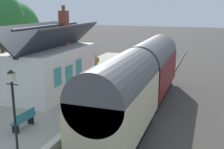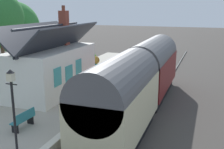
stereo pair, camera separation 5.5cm
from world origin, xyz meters
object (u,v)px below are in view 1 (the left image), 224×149
(planter_under_sign, at_px, (93,58))
(planter_edge_near, at_px, (96,61))
(planter_bench_left, at_px, (123,67))
(bench_by_lamp, at_px, (113,65))
(station_sign_board, at_px, (123,63))
(bench_platform_end, at_px, (24,119))
(station_building, at_px, (53,68))
(train, at_px, (140,79))
(tree_mid_background, at_px, (15,28))
(lamp_post_platform, at_px, (13,95))
(bench_mid_platform, at_px, (122,61))

(planter_under_sign, bearing_deg, planter_edge_near, -148.04)
(planter_bench_left, height_order, planter_under_sign, planter_under_sign)
(bench_by_lamp, relative_size, planter_under_sign, 1.51)
(planter_bench_left, height_order, station_sign_board, station_sign_board)
(bench_platform_end, height_order, planter_bench_left, bench_platform_end)
(station_building, xyz_separation_m, bench_platform_end, (-5.77, -1.83, -1.18))
(train, bearing_deg, tree_mid_background, 66.20)
(planter_edge_near, relative_size, planter_under_sign, 1.00)
(bench_platform_end, relative_size, station_sign_board, 0.90)
(bench_platform_end, relative_size, lamp_post_platform, 0.41)
(lamp_post_platform, relative_size, station_sign_board, 2.18)
(bench_mid_platform, relative_size, lamp_post_platform, 0.41)
(bench_mid_platform, height_order, lamp_post_platform, lamp_post_platform)
(bench_platform_end, bearing_deg, lamp_post_platform, -150.64)
(planter_bench_left, bearing_deg, planter_under_sign, 55.21)
(station_building, relative_size, planter_edge_near, 8.17)
(planter_edge_near, relative_size, tree_mid_background, 0.13)
(planter_under_sign, xyz_separation_m, station_sign_board, (-5.29, -4.90, 0.72))
(bench_mid_platform, bearing_deg, train, -156.13)
(tree_mid_background, bearing_deg, bench_platform_end, -141.34)
(station_building, relative_size, station_sign_board, 4.84)
(lamp_post_platform, xyz_separation_m, tree_mid_background, (14.68, 11.28, 1.29))
(planter_edge_near, bearing_deg, planter_under_sign, 31.96)
(planter_bench_left, bearing_deg, station_building, 161.54)
(train, bearing_deg, bench_platform_end, 147.55)
(bench_mid_platform, height_order, bench_platform_end, same)
(train, bearing_deg, station_building, 96.39)
(planter_under_sign, bearing_deg, planter_bench_left, -124.79)
(planter_edge_near, bearing_deg, station_building, -176.28)
(train, xyz_separation_m, station_sign_board, (4.70, 2.60, -0.08))
(bench_mid_platform, distance_m, bench_platform_end, 15.58)
(tree_mid_background, bearing_deg, planter_under_sign, -61.33)
(station_sign_board, bearing_deg, bench_by_lamp, 35.91)
(train, height_order, tree_mid_background, tree_mid_background)
(train, relative_size, lamp_post_platform, 4.55)
(train, height_order, planter_bench_left, train)
(lamp_post_platform, bearing_deg, bench_by_lamp, 4.75)
(station_building, relative_size, planter_under_sign, 8.15)
(bench_by_lamp, bearing_deg, bench_mid_platform, -5.94)
(station_sign_board, bearing_deg, tree_mid_background, 82.25)
(bench_mid_platform, distance_m, planter_edge_near, 2.57)
(bench_mid_platform, bearing_deg, planter_under_sign, 76.22)
(planter_edge_near, distance_m, tree_mid_background, 8.66)
(train, distance_m, station_sign_board, 5.37)
(lamp_post_platform, distance_m, tree_mid_background, 18.56)
(lamp_post_platform, bearing_deg, train, -19.61)
(station_building, distance_m, tree_mid_background, 11.06)
(bench_platform_end, height_order, planter_under_sign, planter_under_sign)
(train, bearing_deg, station_sign_board, 28.91)
(bench_mid_platform, relative_size, station_sign_board, 0.90)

